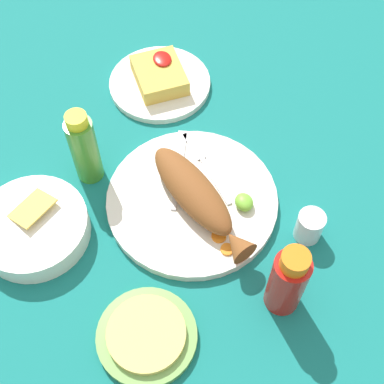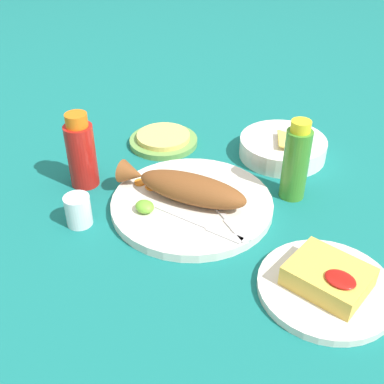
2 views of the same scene
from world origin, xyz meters
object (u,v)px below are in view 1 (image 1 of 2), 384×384
(hot_sauce_bottle_red, at_px, (288,281))
(salt_cup, at_px, (309,227))
(side_plate_fries, at_px, (160,84))
(main_plate, at_px, (192,200))
(guacamole_bowl, at_px, (33,227))
(fried_fish, at_px, (197,196))
(fork_near, at_px, (179,163))
(fork_far, at_px, (204,162))
(hot_sauce_bottle_green, at_px, (84,148))
(tortilla_plate, at_px, (147,336))

(hot_sauce_bottle_red, height_order, salt_cup, hot_sauce_bottle_red)
(side_plate_fries, bearing_deg, main_plate, 174.52)
(guacamole_bowl, bearing_deg, fried_fish, -98.38)
(fork_near, relative_size, guacamole_bowl, 0.89)
(side_plate_fries, xyz_separation_m, guacamole_bowl, (-0.28, 0.32, 0.02))
(fried_fish, height_order, fork_far, fried_fish)
(fork_far, bearing_deg, fork_near, 66.70)
(fork_far, height_order, hot_sauce_bottle_red, hot_sauce_bottle_red)
(main_plate, bearing_deg, hot_sauce_bottle_red, -160.35)
(main_plate, distance_m, fork_near, 0.08)
(side_plate_fries, distance_m, guacamole_bowl, 0.42)
(salt_cup, distance_m, side_plate_fries, 0.46)
(main_plate, bearing_deg, guacamole_bowl, 84.47)
(fork_near, bearing_deg, hot_sauce_bottle_green, 98.13)
(fried_fish, height_order, side_plate_fries, fried_fish)
(hot_sauce_bottle_red, height_order, tortilla_plate, hot_sauce_bottle_red)
(hot_sauce_bottle_green, bearing_deg, main_plate, -127.58)
(fried_fish, relative_size, hot_sauce_bottle_red, 1.69)
(main_plate, distance_m, side_plate_fries, 0.31)
(fork_near, bearing_deg, guacamole_bowl, 123.94)
(hot_sauce_bottle_red, relative_size, hot_sauce_bottle_green, 0.96)
(side_plate_fries, bearing_deg, hot_sauce_bottle_green, 132.80)
(main_plate, xyz_separation_m, side_plate_fries, (0.31, -0.03, -0.00))
(fork_far, xyz_separation_m, hot_sauce_bottle_green, (0.06, 0.21, 0.06))
(guacamole_bowl, bearing_deg, hot_sauce_bottle_red, -124.74)
(fried_fish, xyz_separation_m, fork_far, (0.08, -0.04, -0.03))
(guacamole_bowl, bearing_deg, salt_cup, -108.72)
(tortilla_plate, bearing_deg, fork_near, -26.63)
(main_plate, distance_m, guacamole_bowl, 0.29)
(fried_fish, distance_m, fork_far, 0.10)
(main_plate, height_order, hot_sauce_bottle_green, hot_sauce_bottle_green)
(main_plate, xyz_separation_m, fried_fish, (-0.02, -0.00, 0.04))
(fork_far, bearing_deg, hot_sauce_bottle_green, 67.32)
(main_plate, height_order, fried_fish, fried_fish)
(fork_near, relative_size, hot_sauce_bottle_green, 1.04)
(main_plate, relative_size, side_plate_fries, 1.46)
(hot_sauce_bottle_red, xyz_separation_m, guacamole_bowl, (0.26, 0.37, -0.05))
(fried_fish, relative_size, guacamole_bowl, 1.39)
(main_plate, height_order, guacamole_bowl, guacamole_bowl)
(main_plate, xyz_separation_m, tortilla_plate, (-0.22, 0.15, -0.00))
(side_plate_fries, bearing_deg, salt_cup, -161.49)
(guacamole_bowl, xyz_separation_m, tortilla_plate, (-0.25, -0.14, -0.02))
(salt_cup, bearing_deg, guacamole_bowl, 71.28)
(hot_sauce_bottle_red, distance_m, salt_cup, 0.15)
(guacamole_bowl, bearing_deg, tortilla_plate, -150.95)
(fried_fish, height_order, fork_near, fried_fish)
(fried_fish, distance_m, hot_sauce_bottle_green, 0.22)
(salt_cup, distance_m, tortilla_plate, 0.34)
(fried_fish, relative_size, tortilla_plate, 1.68)
(fork_far, xyz_separation_m, salt_cup, (-0.20, -0.13, 0.01))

